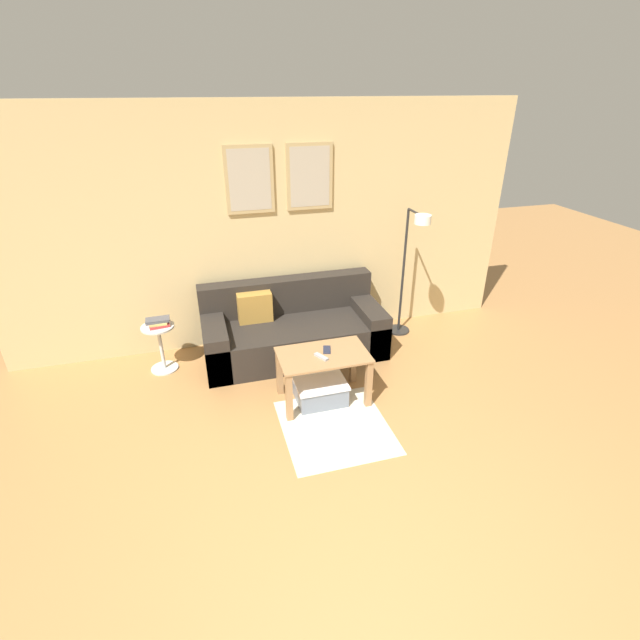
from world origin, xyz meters
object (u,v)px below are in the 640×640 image
at_px(couch, 292,330).
at_px(cell_phone, 327,350).
at_px(storage_bin, 319,388).
at_px(book_stack, 158,322).
at_px(remote_control, 321,357).
at_px(side_table, 161,344).
at_px(coffee_table, 323,365).
at_px(floor_lamp, 411,263).

height_order(couch, cell_phone, couch).
xyz_separation_m(storage_bin, book_stack, (-1.40, 0.94, 0.43)).
bearing_deg(remote_control, side_table, 116.46).
bearing_deg(coffee_table, cell_phone, 48.32).
bearing_deg(coffee_table, side_table, 146.60).
bearing_deg(coffee_table, storage_bin, 141.51).
relative_size(couch, book_stack, 8.17).
xyz_separation_m(coffee_table, cell_phone, (0.05, 0.06, 0.12)).
bearing_deg(remote_control, book_stack, 115.93).
bearing_deg(floor_lamp, storage_bin, -146.15).
relative_size(couch, remote_control, 12.77).
bearing_deg(book_stack, storage_bin, -33.82).
distance_m(coffee_table, side_table, 1.73).
distance_m(storage_bin, book_stack, 1.74).
relative_size(side_table, book_stack, 2.15).
relative_size(couch, floor_lamp, 1.29).
height_order(book_stack, remote_control, book_stack).
relative_size(floor_lamp, remote_control, 9.92).
xyz_separation_m(side_table, book_stack, (0.01, 0.01, 0.24)).
bearing_deg(side_table, remote_control, -35.53).
xyz_separation_m(remote_control, cell_phone, (0.09, 0.11, -0.01)).
height_order(storage_bin, cell_phone, cell_phone).
bearing_deg(remote_control, floor_lamp, 8.16).
bearing_deg(coffee_table, book_stack, 146.07).
bearing_deg(storage_bin, floor_lamp, 33.85).
height_order(coffee_table, cell_phone, cell_phone).
xyz_separation_m(coffee_table, floor_lamp, (1.26, 0.89, 0.54)).
bearing_deg(cell_phone, side_table, 165.57).
bearing_deg(storage_bin, side_table, 146.72).
relative_size(couch, coffee_table, 2.36).
height_order(coffee_table, storage_bin, coffee_table).
distance_m(floor_lamp, remote_control, 1.65).
xyz_separation_m(couch, remote_control, (0.04, -0.99, 0.24)).
bearing_deg(coffee_table, remote_control, -121.78).
bearing_deg(remote_control, cell_phone, 24.78).
xyz_separation_m(couch, coffee_table, (0.08, -0.93, 0.11)).
height_order(couch, side_table, couch).
bearing_deg(book_stack, floor_lamp, -1.61).
xyz_separation_m(book_stack, remote_control, (1.40, -1.02, -0.04)).
distance_m(coffee_table, remote_control, 0.14).
bearing_deg(cell_phone, storage_bin, -141.76).
distance_m(couch, remote_control, 1.01).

